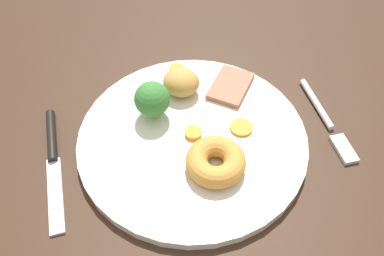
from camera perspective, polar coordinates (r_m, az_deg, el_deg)
The scene contains 11 objects.
dining_table at distance 52.52cm, azimuth 3.17°, elevation -2.80°, with size 120.00×84.00×3.60cm, color #382316.
dinner_plate at distance 50.37cm, azimuth 0.00°, elevation -1.24°, with size 29.89×29.89×1.40cm, color silver.
meat_slice_main at distance 55.49cm, azimuth 5.79°, elevation 6.28°, with size 7.18×4.88×0.80cm, color #9E664C.
yorkshire_pudding at distance 45.55cm, azimuth 3.55°, elevation -5.02°, with size 7.27×7.27×2.69cm, color #C68938.
roast_potato_left at distance 53.68cm, azimuth -1.64°, elevation 6.84°, with size 4.66×5.11×3.68cm, color #BC8C42.
carrot_coin_front at distance 50.63cm, azimuth 7.36°, elevation 0.18°, with size 2.99×2.99×0.40cm, color orange.
carrot_coin_back at distance 58.05cm, azimuth -2.37°, elevation 8.74°, with size 2.31×2.31×0.53cm, color orange.
carrot_coin_side at distance 49.53cm, azimuth 0.12°, elevation -0.56°, with size 2.24×2.24×0.65cm, color orange.
broccoli_floret at distance 49.97cm, azimuth -5.97°, elevation 4.25°, with size 4.71×4.71×5.41cm.
fork at distance 55.66cm, azimuth 19.55°, elevation 0.97°, with size 2.56×15.32×0.90cm.
knife at distance 51.92cm, azimuth -20.10°, elevation -3.91°, with size 3.45×18.55×1.20cm.
Camera 1 is at (7.96, 30.62, 43.73)cm, focal length 35.64 mm.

